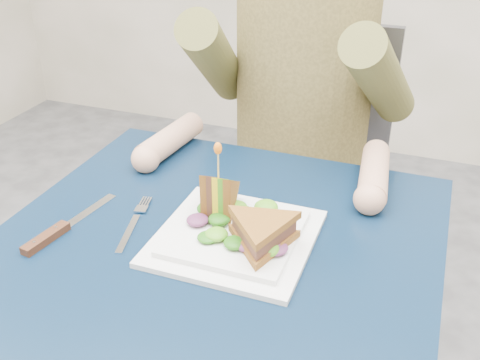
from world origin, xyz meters
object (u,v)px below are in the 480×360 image
at_px(diner, 304,48).
at_px(fork, 133,224).
at_px(chair, 307,167).
at_px(sandwich_upright, 219,196).
at_px(plate, 235,236).
at_px(sandwich_flat, 262,233).
at_px(table, 213,281).
at_px(knife, 55,233).

height_order(diner, fork, diner).
distance_m(chair, sandwich_upright, 0.66).
distance_m(plate, sandwich_upright, 0.08).
bearing_deg(fork, sandwich_flat, -0.73).
bearing_deg(table, diner, 90.00).
bearing_deg(table, sandwich_upright, 101.08).
relative_size(diner, fork, 4.19).
bearing_deg(sandwich_upright, sandwich_flat, -34.27).
relative_size(diner, knife, 3.36).
relative_size(diner, sandwich_flat, 3.75).
distance_m(plate, knife, 0.31).
xyz_separation_m(plate, sandwich_flat, (0.06, -0.02, 0.04)).
height_order(table, fork, fork).
distance_m(table, diner, 0.63).
xyz_separation_m(table, sandwich_flat, (0.09, -0.00, 0.12)).
bearing_deg(plate, diner, 93.58).
height_order(table, diner, diner).
relative_size(sandwich_upright, fork, 0.68).
height_order(chair, knife, chair).
height_order(sandwich_flat, knife, sandwich_flat).
distance_m(table, fork, 0.17).
bearing_deg(table, plate, 34.54).
bearing_deg(sandwich_flat, knife, -168.61).
bearing_deg(sandwich_flat, chair, 97.43).
xyz_separation_m(table, plate, (0.03, 0.02, 0.09)).
bearing_deg(diner, chair, 90.00).
xyz_separation_m(chair, knife, (-0.26, -0.76, 0.20)).
height_order(plate, knife, plate).
bearing_deg(plate, table, -145.46).
bearing_deg(fork, chair, 77.43).
distance_m(sandwich_flat, sandwich_upright, 0.12).
height_order(chair, sandwich_upright, chair).
bearing_deg(plate, sandwich_flat, -24.44).
height_order(sandwich_upright, knife, sandwich_upright).
xyz_separation_m(table, sandwich_upright, (-0.01, 0.07, 0.13)).
relative_size(chair, diner, 1.25).
bearing_deg(sandwich_upright, fork, -154.22).
height_order(diner, knife, diner).
distance_m(chair, knife, 0.82).
height_order(table, plate, plate).
xyz_separation_m(sandwich_flat, knife, (-0.35, -0.07, -0.04)).
height_order(chair, diner, diner).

